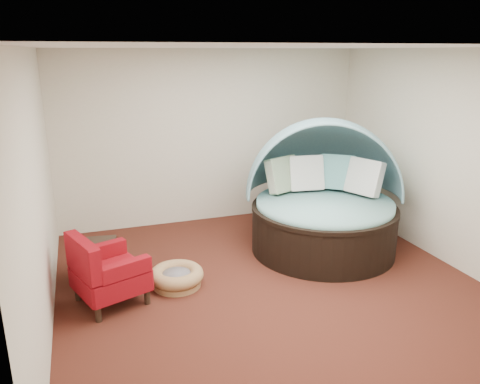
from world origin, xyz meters
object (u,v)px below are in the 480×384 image
object	(u,v)px
canopy_daybed	(324,190)
side_table	(96,256)
red_armchair	(106,272)
pet_basket	(177,277)

from	to	relation	value
canopy_daybed	side_table	distance (m)	3.21
red_armchair	pet_basket	bearing A→B (deg)	-9.51
pet_basket	red_armchair	xyz separation A→B (m)	(-0.83, -0.15, 0.27)
side_table	red_armchair	bearing A→B (deg)	-83.15
red_armchair	canopy_daybed	bearing A→B (deg)	-8.28
canopy_daybed	side_table	xyz separation A→B (m)	(-3.16, 0.03, -0.56)
canopy_daybed	pet_basket	distance (m)	2.42
canopy_daybed	red_armchair	world-z (taller)	canopy_daybed
red_armchair	side_table	world-z (taller)	red_armchair
pet_basket	red_armchair	distance (m)	0.89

